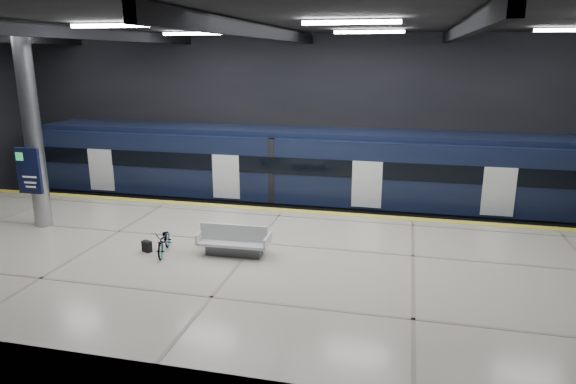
% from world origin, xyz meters
% --- Properties ---
extents(ground, '(30.00, 30.00, 0.00)m').
position_xyz_m(ground, '(0.00, 0.00, 0.00)').
color(ground, black).
rests_on(ground, ground).
extents(room_shell, '(30.10, 16.10, 8.05)m').
position_xyz_m(room_shell, '(-0.00, 0.00, 5.72)').
color(room_shell, black).
rests_on(room_shell, ground).
extents(platform, '(30.00, 11.00, 1.10)m').
position_xyz_m(platform, '(0.00, -2.50, 0.55)').
color(platform, '#B7AD9B').
rests_on(platform, ground).
extents(safety_strip, '(30.00, 0.40, 0.01)m').
position_xyz_m(safety_strip, '(0.00, 2.75, 1.11)').
color(safety_strip, yellow).
rests_on(safety_strip, platform).
extents(rails, '(30.00, 1.52, 0.16)m').
position_xyz_m(rails, '(0.00, 5.50, 0.08)').
color(rails, gray).
rests_on(rails, ground).
extents(train, '(29.40, 2.84, 3.79)m').
position_xyz_m(train, '(1.94, 5.50, 2.06)').
color(train, black).
rests_on(train, ground).
extents(bench, '(2.21, 0.97, 0.96)m').
position_xyz_m(bench, '(-0.37, -2.12, 1.44)').
color(bench, '#595B60').
rests_on(bench, platform).
extents(bicycle, '(0.91, 1.63, 0.81)m').
position_xyz_m(bicycle, '(-2.50, -2.53, 1.51)').
color(bicycle, '#99999E').
rests_on(bicycle, platform).
extents(pannier_bag, '(0.35, 0.28, 0.35)m').
position_xyz_m(pannier_bag, '(-3.10, -2.53, 1.28)').
color(pannier_bag, black).
rests_on(pannier_bag, platform).
extents(info_column, '(0.90, 0.78, 6.90)m').
position_xyz_m(info_column, '(-8.00, -1.03, 4.46)').
color(info_column, '#9EA0A5').
rests_on(info_column, platform).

